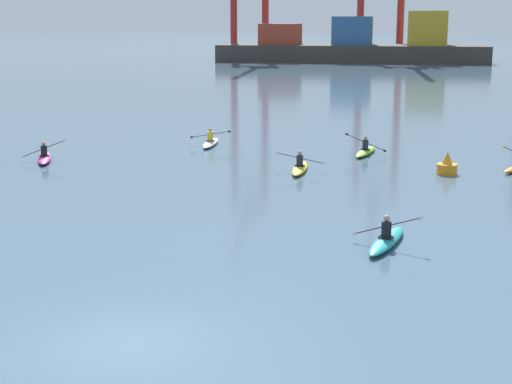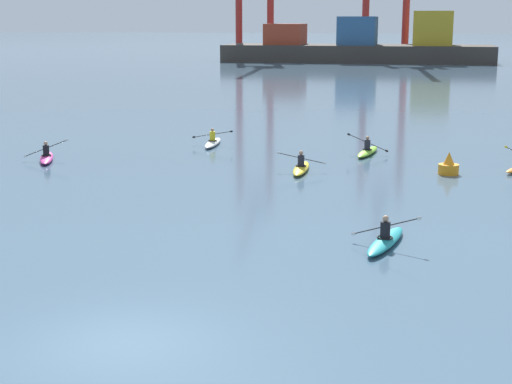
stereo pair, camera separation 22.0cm
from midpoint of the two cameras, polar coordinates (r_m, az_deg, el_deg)
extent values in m
plane|color=#425B70|center=(16.79, -9.52, -10.97)|extent=(800.00, 800.00, 0.00)
cube|color=#38332D|center=(128.53, 7.50, 10.09)|extent=(42.92, 11.73, 2.73)
cube|color=#993823|center=(129.91, 2.24, 11.55)|extent=(6.01, 8.21, 3.34)
cube|color=#2D5684|center=(128.43, 7.55, 11.70)|extent=(6.01, 8.21, 4.48)
cube|color=#B29323|center=(128.03, 12.94, 11.68)|extent=(6.01, 8.21, 5.31)
cylinder|color=orange|center=(35.17, 14.17, 1.64)|extent=(0.90, 0.90, 0.45)
cone|color=orange|center=(35.08, 14.21, 2.44)|extent=(0.49, 0.49, 0.55)
ellipsoid|color=silver|center=(42.16, -3.05, 3.64)|extent=(0.86, 3.44, 0.26)
torus|color=black|center=(42.04, -3.08, 3.80)|extent=(0.53, 0.53, 0.05)
cylinder|color=gold|center=(42.01, -3.08, 4.13)|extent=(0.30, 0.30, 0.50)
sphere|color=tan|center=(41.96, -3.08, 4.60)|extent=(0.19, 0.19, 0.19)
cylinder|color=black|center=(42.04, -3.07, 4.27)|extent=(2.07, 0.20, 0.39)
ellipsoid|color=black|center=(42.27, -4.45, 4.05)|extent=(0.20, 0.06, 0.14)
ellipsoid|color=black|center=(41.84, -1.67, 4.49)|extent=(0.20, 0.06, 0.14)
ellipsoid|color=teal|center=(23.73, 9.79, -3.59)|extent=(1.32, 3.45, 0.26)
torus|color=black|center=(23.60, 9.74, -3.32)|extent=(0.58, 0.58, 0.05)
cylinder|color=black|center=(23.54, 9.76, -2.76)|extent=(0.30, 0.30, 0.50)
sphere|color=tan|center=(23.45, 9.80, -1.94)|extent=(0.19, 0.19, 0.19)
cylinder|color=black|center=(23.56, 9.80, -2.50)|extent=(1.95, 0.46, 0.73)
ellipsoid|color=silver|center=(23.90, 7.48, -3.07)|extent=(0.21, 0.08, 0.16)
ellipsoid|color=silver|center=(23.26, 12.19, -1.91)|extent=(0.21, 0.08, 0.16)
ellipsoid|color=yellow|center=(37.41, 18.11, 3.17)|extent=(0.19, 0.15, 0.16)
ellipsoid|color=#C13384|center=(38.82, -15.01, 2.45)|extent=(1.92, 3.35, 0.26)
torus|color=black|center=(38.70, -15.03, 2.63)|extent=(0.65, 0.65, 0.05)
cylinder|color=black|center=(38.66, -15.05, 2.98)|extent=(0.30, 0.30, 0.50)
sphere|color=tan|center=(38.61, -15.08, 3.49)|extent=(0.19, 0.19, 0.19)
cylinder|color=black|center=(38.70, -15.06, 3.14)|extent=(1.83, 0.83, 0.75)
ellipsoid|color=silver|center=(38.82, -16.48, 2.54)|extent=(0.21, 0.12, 0.16)
ellipsoid|color=silver|center=(38.60, -13.62, 3.73)|extent=(0.21, 0.12, 0.16)
ellipsoid|color=yellow|center=(34.88, 3.53, 1.75)|extent=(0.71, 3.42, 0.26)
torus|color=black|center=(34.75, 3.51, 1.95)|extent=(0.51, 0.51, 0.05)
cylinder|color=#23232D|center=(34.71, 3.52, 2.34)|extent=(0.30, 0.30, 0.50)
sphere|color=tan|center=(34.65, 3.53, 2.90)|extent=(0.19, 0.19, 0.19)
cylinder|color=black|center=(34.74, 3.53, 2.51)|extent=(2.07, 0.10, 0.44)
ellipsoid|color=silver|center=(34.84, 1.85, 2.90)|extent=(0.20, 0.05, 0.14)
ellipsoid|color=silver|center=(34.68, 5.22, 2.12)|extent=(0.20, 0.05, 0.14)
ellipsoid|color=#7ABC2D|center=(39.65, 8.38, 2.95)|extent=(1.16, 3.45, 0.26)
torus|color=black|center=(39.53, 8.35, 3.13)|extent=(0.57, 0.57, 0.05)
cylinder|color=#23232D|center=(39.49, 8.36, 3.47)|extent=(0.30, 0.30, 0.50)
sphere|color=tan|center=(39.44, 8.38, 3.97)|extent=(0.19, 0.19, 0.19)
cylinder|color=black|center=(39.52, 8.38, 3.62)|extent=(1.96, 0.36, 0.76)
ellipsoid|color=black|center=(39.70, 7.02, 4.24)|extent=(0.21, 0.07, 0.17)
ellipsoid|color=black|center=(39.37, 9.76, 3.00)|extent=(0.21, 0.07, 0.17)
camera|label=1|loc=(0.11, -89.77, 0.05)|focal=54.29mm
camera|label=2|loc=(0.11, 90.23, -0.05)|focal=54.29mm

